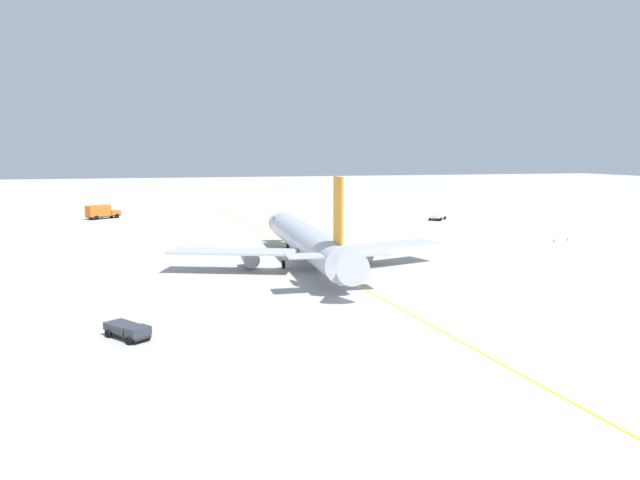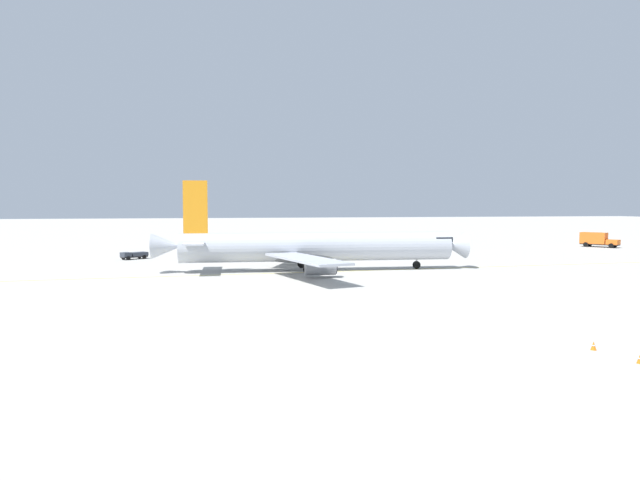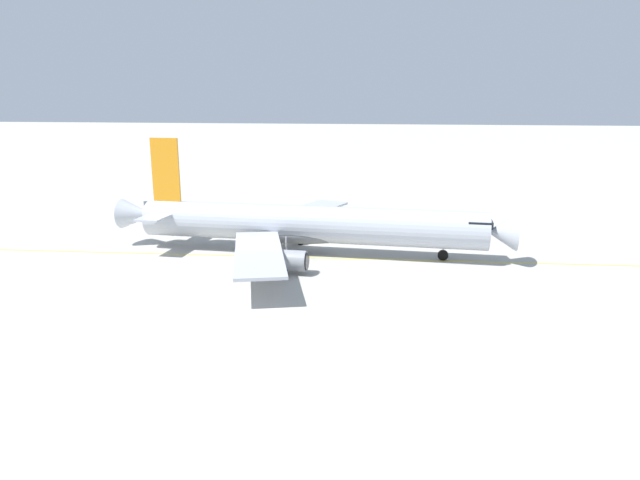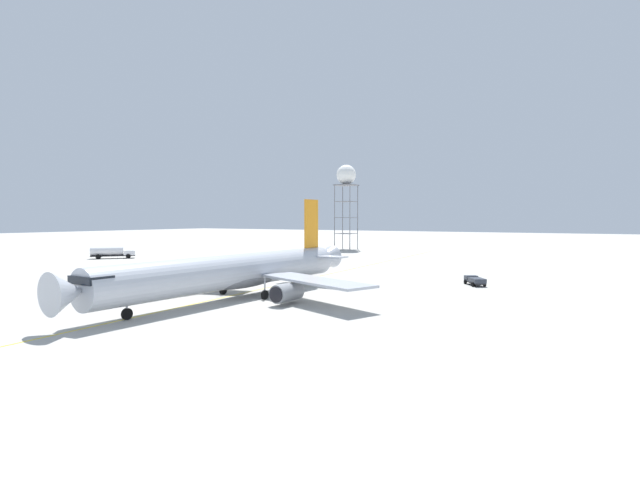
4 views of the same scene
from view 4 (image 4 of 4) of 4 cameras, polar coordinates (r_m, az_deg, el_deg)
The scene contains 6 objects.
ground_plane at distance 55.29m, azimuth -5.58°, elevation -7.41°, with size 600.00×600.00×0.00m, color #ADAAA3.
airliner_main at distance 59.16m, azimuth -9.79°, elevation -3.74°, with size 36.07×43.57×12.26m.
baggage_truck_truck at distance 73.42m, azimuth 17.55°, elevation -4.48°, with size 3.81×4.47×1.22m.
fuel_tanker_truck at distance 126.38m, azimuth -23.07°, elevation -1.27°, with size 8.22×9.09×2.87m.
radar_tower at distance 150.64m, azimuth 3.07°, elevation 7.15°, with size 6.03×6.03×25.77m.
taxiway_centreline at distance 57.98m, azimuth -13.29°, elevation -6.99°, with size 8.99×192.73×0.01m.
Camera 4 is at (32.19, -43.93, 9.54)m, focal length 27.54 mm.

